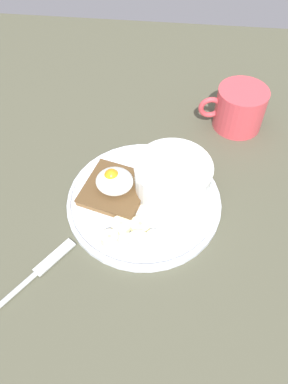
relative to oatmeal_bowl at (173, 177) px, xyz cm
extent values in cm
cube|color=#4D4D3B|center=(4.35, 2.66, -5.04)|extent=(120.00, 120.00, 2.00)
cylinder|color=white|center=(4.35, 2.66, -3.54)|extent=(25.10, 25.10, 1.00)
torus|color=white|center=(4.35, 2.66, -2.74)|extent=(24.90, 24.90, 0.60)
cylinder|color=white|center=(0.00, 0.00, -0.19)|extent=(12.25, 12.25, 5.71)
torus|color=white|center=(0.00, 0.00, 2.67)|extent=(12.45, 12.45, 0.60)
cylinder|color=beige|center=(0.00, 0.00, -0.55)|extent=(10.85, 10.85, 4.59)
ellipsoid|color=beige|center=(0.00, 0.00, 1.55)|extent=(10.31, 10.31, 1.20)
ellipsoid|color=tan|center=(0.69, -1.03, 1.82)|extent=(1.47, 1.53, 0.56)
ellipsoid|color=beige|center=(0.97, -1.88, 1.81)|extent=(1.42, 1.12, 0.53)
ellipsoid|color=tan|center=(0.11, 0.36, 1.82)|extent=(1.33, 1.51, 0.54)
ellipsoid|color=beige|center=(0.55, 1.41, 1.81)|extent=(0.95, 1.34, 0.54)
ellipsoid|color=beige|center=(1.28, 1.98, 1.89)|extent=(1.82, 1.92, 0.69)
ellipsoid|color=tan|center=(-0.88, 1.16, 1.93)|extent=(1.84, 2.14, 0.78)
cube|color=brown|center=(9.21, 1.56, -1.90)|extent=(12.07, 12.07, 0.30)
cube|color=brown|center=(9.21, 1.56, -2.42)|extent=(11.84, 11.84, 1.24)
ellipsoid|color=white|center=(9.21, 1.56, -0.30)|extent=(6.07, 5.65, 3.01)
sphere|color=orange|center=(9.66, 1.30, 0.51)|extent=(2.53, 2.53, 2.53)
cylinder|color=#F1E6B7|center=(4.84, 10.95, -2.22)|extent=(4.12, 4.22, 1.91)
cylinder|color=#BCB38F|center=(4.84, 10.95, -1.55)|extent=(0.73, 0.74, 0.22)
cylinder|color=#F8F1BF|center=(2.04, 10.52, -2.22)|extent=(3.18, 2.97, 1.89)
cylinder|color=#C1BC95|center=(2.04, 10.52, -1.55)|extent=(0.55, 0.53, 0.22)
cylinder|color=beige|center=(7.22, 8.29, -2.50)|extent=(4.45, 4.44, 1.16)
cylinder|color=#B8B590|center=(7.22, 8.29, -2.00)|extent=(0.80, 0.80, 0.15)
cylinder|color=beige|center=(8.56, 11.05, -2.27)|extent=(2.82, 2.95, 1.69)
cylinder|color=#BCB18B|center=(8.56, 11.05, -1.58)|extent=(0.51, 0.52, 0.17)
cylinder|color=beige|center=(4.07, 8.08, -2.47)|extent=(4.42, 4.44, 1.24)
cylinder|color=#BBB484|center=(4.07, 8.08, -1.96)|extent=(0.79, 0.80, 0.16)
cylinder|color=#D2434B|center=(-11.59, -18.55, -0.01)|extent=(9.34, 9.34, 8.06)
cylinder|color=#322213|center=(-11.59, -18.55, 3.05)|extent=(7.94, 7.94, 0.40)
torus|color=#D2434B|center=(-5.98, -17.72, 0.39)|extent=(4.64, 1.65, 4.55)
cylinder|color=silver|center=(19.23, 18.35, -3.64)|extent=(6.42, 8.77, 0.80)
cube|color=silver|center=(16.35, 14.19, -3.64)|extent=(5.30, 6.67, 0.30)
camera|label=1|loc=(0.36, 39.32, 45.46)|focal=35.00mm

